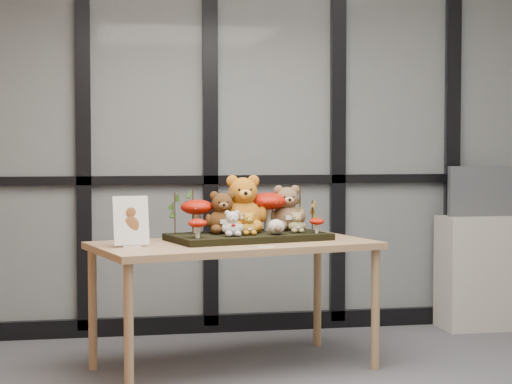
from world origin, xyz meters
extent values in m
plane|color=#BCB9B2|center=(0.00, 2.50, 1.40)|extent=(5.00, 0.00, 5.00)
cube|color=#2D383F|center=(0.00, 2.47, 1.40)|extent=(4.90, 0.02, 2.70)
cube|color=black|center=(0.00, 2.47, 0.06)|extent=(4.90, 0.06, 0.12)
cube|color=black|center=(0.00, 2.47, 1.05)|extent=(4.90, 0.06, 0.06)
cube|color=black|center=(-1.30, 2.47, 1.40)|extent=(0.10, 0.06, 2.70)
cube|color=black|center=(-0.45, 2.47, 1.40)|extent=(0.10, 0.06, 2.70)
cube|color=black|center=(0.45, 2.47, 1.40)|extent=(0.10, 0.06, 2.70)
cube|color=black|center=(1.30, 2.47, 1.40)|extent=(0.10, 0.06, 2.70)
cube|color=#A17857|center=(-0.47, 1.40, 0.72)|extent=(1.71, 1.15, 0.04)
cylinder|color=#A17857|center=(-1.09, 0.89, 0.35)|extent=(0.05, 0.05, 0.70)
cylinder|color=#A17857|center=(-1.26, 1.55, 0.35)|extent=(0.05, 0.05, 0.70)
cylinder|color=#A17857|center=(0.33, 1.25, 0.35)|extent=(0.05, 0.05, 0.70)
cylinder|color=#A17857|center=(0.16, 1.91, 0.35)|extent=(0.05, 0.05, 0.70)
cube|color=black|center=(-0.37, 1.48, 0.75)|extent=(0.99, 0.66, 0.04)
cube|color=silver|center=(-1.06, 1.27, 0.74)|extent=(0.11, 0.08, 0.01)
cube|color=white|center=(-1.06, 1.27, 0.88)|extent=(0.20, 0.08, 0.26)
ellipsoid|color=brown|center=(-1.06, 1.26, 0.86)|extent=(0.09, 0.01, 0.10)
ellipsoid|color=brown|center=(-1.06, 1.26, 0.92)|extent=(0.05, 0.01, 0.05)
cube|color=white|center=(-0.34, 1.11, 0.74)|extent=(0.09, 0.03, 0.00)
cube|color=#ACA599|center=(1.45, 2.26, 0.39)|extent=(0.59, 0.34, 0.79)
cube|color=#4B4E53|center=(1.45, 2.28, 0.96)|extent=(0.50, 0.05, 0.35)
cube|color=black|center=(1.45, 2.25, 0.96)|extent=(0.44, 0.00, 0.29)
camera|label=1|loc=(-1.33, -3.78, 1.30)|focal=65.00mm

